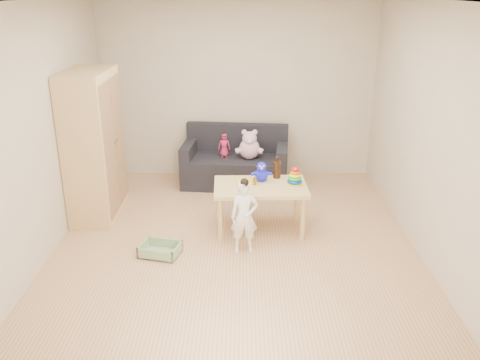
{
  "coord_description": "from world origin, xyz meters",
  "views": [
    {
      "loc": [
        0.08,
        -5.15,
        2.72
      ],
      "look_at": [
        0.05,
        0.25,
        0.65
      ],
      "focal_mm": 38.0,
      "sensor_mm": 36.0,
      "label": 1
    }
  ],
  "objects_px": {
    "sofa": "(235,170)",
    "toddler": "(244,217)",
    "wardrobe": "(94,145)",
    "play_table": "(260,208)"
  },
  "relations": [
    {
      "from": "wardrobe",
      "to": "toddler",
      "type": "relative_size",
      "value": 2.26
    },
    {
      "from": "sofa",
      "to": "play_table",
      "type": "height_order",
      "value": "play_table"
    },
    {
      "from": "sofa",
      "to": "toddler",
      "type": "relative_size",
      "value": 1.87
    },
    {
      "from": "wardrobe",
      "to": "play_table",
      "type": "height_order",
      "value": "wardrobe"
    },
    {
      "from": "sofa",
      "to": "play_table",
      "type": "relative_size",
      "value": 1.4
    },
    {
      "from": "toddler",
      "to": "play_table",
      "type": "bearing_deg",
      "value": 66.32
    },
    {
      "from": "wardrobe",
      "to": "play_table",
      "type": "bearing_deg",
      "value": -12.7
    },
    {
      "from": "toddler",
      "to": "wardrobe",
      "type": "bearing_deg",
      "value": 148.17
    },
    {
      "from": "sofa",
      "to": "toddler",
      "type": "distance_m",
      "value": 2.01
    },
    {
      "from": "wardrobe",
      "to": "sofa",
      "type": "bearing_deg",
      "value": 30.78
    }
  ]
}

